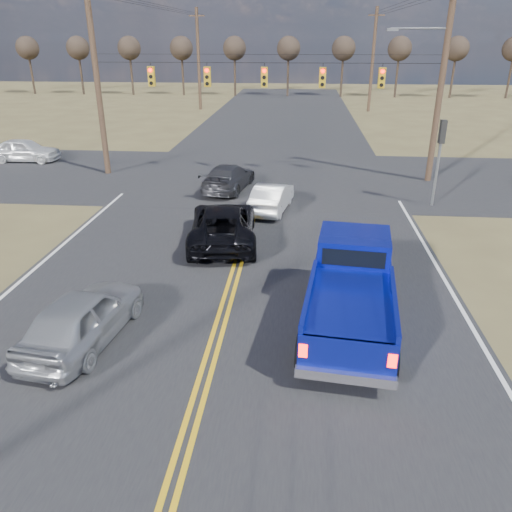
# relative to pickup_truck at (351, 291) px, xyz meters

# --- Properties ---
(ground) EXTENTS (160.00, 160.00, 0.00)m
(ground) POSITION_rel_pickup_truck_xyz_m (-3.47, -2.50, -1.06)
(ground) COLOR brown
(ground) RESTS_ON ground
(road_main) EXTENTS (14.00, 120.00, 0.02)m
(road_main) POSITION_rel_pickup_truck_xyz_m (-3.47, 7.50, -1.06)
(road_main) COLOR #28282B
(road_main) RESTS_ON ground
(road_cross) EXTENTS (120.00, 12.00, 0.02)m
(road_cross) POSITION_rel_pickup_truck_xyz_m (-3.47, 15.50, -1.06)
(road_cross) COLOR #28282B
(road_cross) RESTS_ON ground
(signal_gantry) EXTENTS (19.60, 4.83, 10.00)m
(signal_gantry) POSITION_rel_pickup_truck_xyz_m (-2.97, 15.29, 4.01)
(signal_gantry) COLOR #473323
(signal_gantry) RESTS_ON ground
(utility_poles) EXTENTS (19.60, 58.32, 10.00)m
(utility_poles) POSITION_rel_pickup_truck_xyz_m (-3.47, 14.50, 4.17)
(utility_poles) COLOR #473323
(utility_poles) RESTS_ON ground
(treeline) EXTENTS (87.00, 117.80, 7.40)m
(treeline) POSITION_rel_pickup_truck_xyz_m (-3.47, 24.47, 4.64)
(treeline) COLOR #33261C
(treeline) RESTS_ON ground
(pickup_truck) EXTENTS (2.82, 6.01, 2.18)m
(pickup_truck) POSITION_rel_pickup_truck_xyz_m (0.00, 0.00, 0.00)
(pickup_truck) COLOR black
(pickup_truck) RESTS_ON ground
(silver_suv) EXTENTS (2.24, 4.41, 1.44)m
(silver_suv) POSITION_rel_pickup_truck_xyz_m (-6.80, -1.38, -0.34)
(silver_suv) COLOR #989A9F
(silver_suv) RESTS_ON ground
(black_suv) EXTENTS (2.99, 5.47, 1.45)m
(black_suv) POSITION_rel_pickup_truck_xyz_m (-4.27, 5.67, -0.33)
(black_suv) COLOR black
(black_suv) RESTS_ON ground
(white_car_queue) EXTENTS (1.93, 3.99, 1.26)m
(white_car_queue) POSITION_rel_pickup_truck_xyz_m (-2.67, 9.65, -0.43)
(white_car_queue) COLOR white
(white_car_queue) RESTS_ON ground
(dgrey_car_queue) EXTENTS (2.57, 4.76, 1.31)m
(dgrey_car_queue) POSITION_rel_pickup_truck_xyz_m (-5.08, 12.77, -0.40)
(dgrey_car_queue) COLOR #343439
(dgrey_car_queue) RESTS_ON ground
(cross_car_west) EXTENTS (1.76, 4.25, 1.44)m
(cross_car_west) POSITION_rel_pickup_truck_xyz_m (-18.72, 17.95, -0.34)
(cross_car_west) COLOR white
(cross_car_west) RESTS_ON ground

